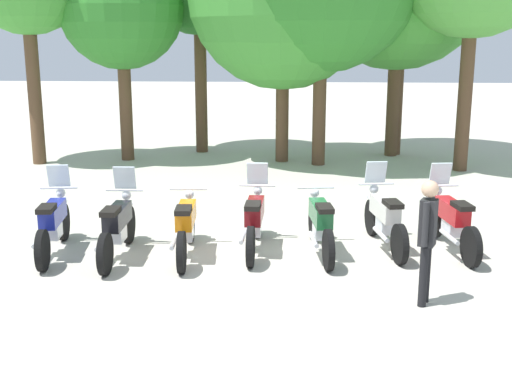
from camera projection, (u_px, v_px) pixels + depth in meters
name	position (u px, v px, depth m)	size (l,w,h in m)	color
ground_plane	(254.00, 252.00, 10.84)	(80.00, 80.00, 0.00)	#BCB7A8
motorcycle_0	(53.00, 223.00, 10.67)	(0.62, 2.18, 1.37)	black
motorcycle_1	(118.00, 226.00, 10.51)	(0.62, 2.19, 1.37)	black
motorcycle_2	(186.00, 225.00, 10.58)	(0.62, 2.19, 0.99)	black
motorcycle_3	(255.00, 220.00, 10.85)	(0.62, 2.19, 1.37)	black
motorcycle_4	(320.00, 224.00, 10.68)	(0.62, 2.19, 0.99)	black
motorcycle_5	(384.00, 218.00, 10.97)	(0.64, 2.18, 1.37)	black
motorcycle_6	(451.00, 220.00, 10.83)	(0.62, 2.18, 1.37)	black
person_0	(427.00, 233.00, 8.53)	(0.29, 0.40, 1.68)	black
tree_1	(121.00, 7.00, 17.90)	(3.43, 3.43, 5.96)	brown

